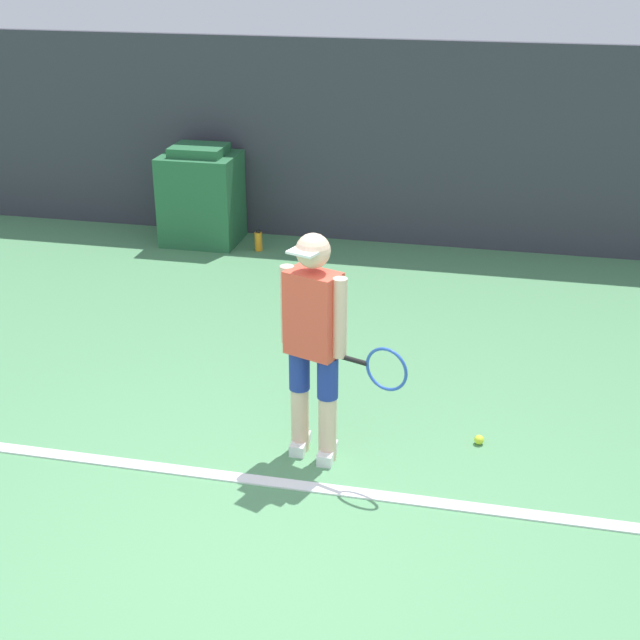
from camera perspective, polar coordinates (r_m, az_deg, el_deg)
ground_plane at (r=5.21m, az=-3.74°, el=-15.12°), size 24.00×24.00×0.00m
back_wall at (r=9.83m, az=5.26°, el=11.08°), size 24.00×0.10×2.20m
court_baseline at (r=5.79m, az=-1.68°, el=-10.51°), size 21.60×0.10×0.01m
tennis_player at (r=5.68m, az=-0.34°, el=-1.19°), size 0.87×0.40×1.57m
tennis_ball at (r=6.28m, az=10.14°, el=-7.55°), size 0.07×0.07×0.07m
covered_chair at (r=10.05m, az=-7.59°, el=7.85°), size 0.82×0.69×1.09m
water_bottle at (r=9.81m, az=-3.96°, el=5.06°), size 0.08×0.08×0.23m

